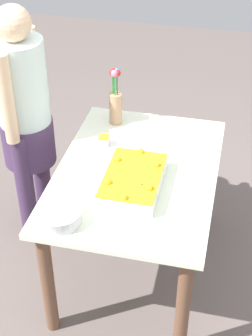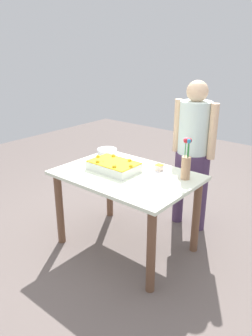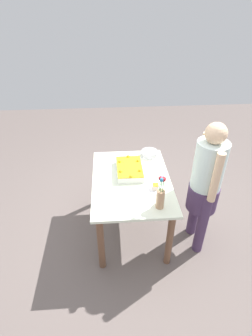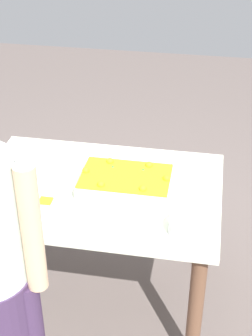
{
  "view_description": "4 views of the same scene",
  "coord_description": "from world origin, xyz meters",
  "views": [
    {
      "loc": [
        2.14,
        0.44,
        2.37
      ],
      "look_at": [
        0.04,
        -0.05,
        0.77
      ],
      "focal_mm": 55.0,
      "sensor_mm": 36.0,
      "label": 1
    },
    {
      "loc": [
        -1.69,
        2.04,
        1.8
      ],
      "look_at": [
        0.02,
        -0.02,
        0.78
      ],
      "focal_mm": 35.0,
      "sensor_mm": 36.0,
      "label": 2
    },
    {
      "loc": [
        -2.26,
        0.22,
        2.44
      ],
      "look_at": [
        0.03,
        0.06,
        0.87
      ],
      "focal_mm": 28.0,
      "sensor_mm": 36.0,
      "label": 3
    },
    {
      "loc": [
        0.5,
        -2.01,
        2.16
      ],
      "look_at": [
        0.13,
        0.07,
        0.82
      ],
      "focal_mm": 55.0,
      "sensor_mm": 36.0,
      "label": 4
    }
  ],
  "objects": [
    {
      "name": "fruit_bowl",
      "position": [
        0.47,
        -0.26,
        0.77
      ],
      "size": [
        0.2,
        0.2,
        0.07
      ],
      "primitive_type": "cylinder",
      "color": "silver",
      "rests_on": "dining_table"
    },
    {
      "name": "cake_knife",
      "position": [
        -0.37,
        -0.02,
        0.74
      ],
      "size": [
        0.22,
        0.07,
        0.0
      ],
      "primitive_type": "cube",
      "rotation": [
        0.0,
        0.0,
        0.25
      ],
      "color": "silver",
      "rests_on": "dining_table"
    },
    {
      "name": "person_standing",
      "position": [
        -0.25,
        -0.72,
        0.85
      ],
      "size": [
        0.45,
        0.31,
        1.49
      ],
      "rotation": [
        0.0,
        0.0,
        1.57
      ],
      "color": "#473254",
      "rests_on": "ground_plane"
    },
    {
      "name": "ground_plane",
      "position": [
        0.0,
        0.0,
        0.0
      ],
      "size": [
        8.0,
        8.0,
        0.0
      ],
      "primitive_type": "plane",
      "color": "#665A56"
    },
    {
      "name": "dining_table",
      "position": [
        0.0,
        0.0,
        0.61
      ],
      "size": [
        1.2,
        0.84,
        0.74
      ],
      "color": "white",
      "rests_on": "ground_plane"
    },
    {
      "name": "flower_vase",
      "position": [
        -0.45,
        -0.23,
        0.89
      ],
      "size": [
        0.08,
        0.08,
        0.35
      ],
      "color": "tan",
      "rests_on": "dining_table"
    },
    {
      "name": "sheet_cake",
      "position": [
        0.14,
        0.01,
        0.78
      ],
      "size": [
        0.43,
        0.28,
        0.1
      ],
      "color": "white",
      "rests_on": "dining_table"
    },
    {
      "name": "serving_plate_with_slice",
      "position": [
        -0.19,
        -0.23,
        0.75
      ],
      "size": [
        0.19,
        0.19,
        0.06
      ],
      "color": "white",
      "rests_on": "dining_table"
    }
  ]
}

